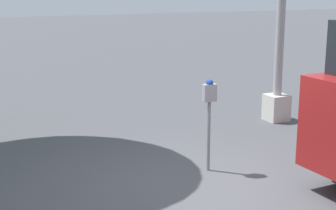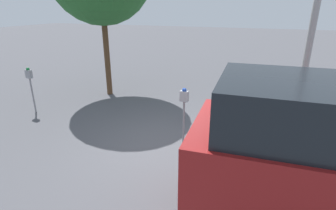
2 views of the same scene
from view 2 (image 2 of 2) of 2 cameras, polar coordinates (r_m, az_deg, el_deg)
The scene contains 4 objects.
ground_plane at distance 6.56m, azimuth -0.97°, elevation -9.05°, with size 80.00×80.00×0.00m, color #4C4C51.
parking_meter_near at distance 6.37m, azimuth 3.51°, elevation 0.48°, with size 0.21×0.12×1.43m.
parking_meter_far at distance 9.33m, azimuth -27.86°, elevation 4.88°, with size 0.21×0.12×1.48m.
lamp_post at distance 7.98m, azimuth 27.65°, elevation 7.29°, with size 0.44×0.44×5.07m.
Camera 2 is at (2.10, -5.29, 3.25)m, focal length 28.00 mm.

